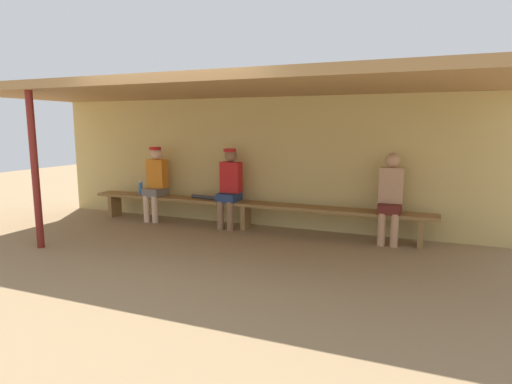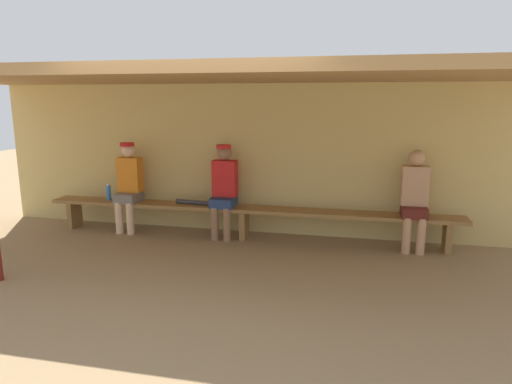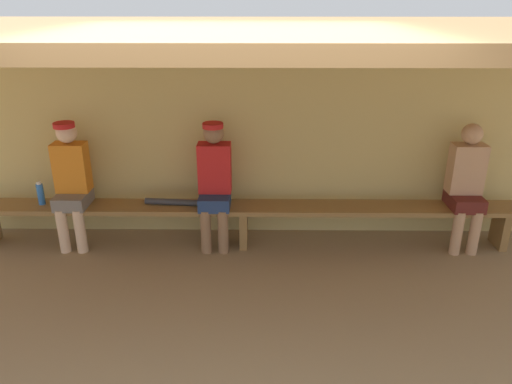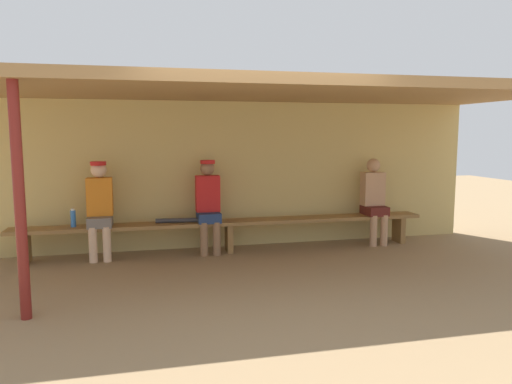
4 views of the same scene
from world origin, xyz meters
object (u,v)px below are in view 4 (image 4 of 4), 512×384
object	(u,v)px
bench	(229,226)
player_in_white	(208,202)
support_post	(20,202)
water_bottle_green	(73,218)
player_middle	(374,198)
player_in_red	(100,205)
baseball_bat	(184,220)

from	to	relation	value
bench	player_in_white	distance (m)	0.47
support_post	water_bottle_green	xyz separation A→B (m)	(0.15, 2.11, -0.52)
support_post	player_middle	xyz separation A→B (m)	(4.60, 2.10, -0.37)
bench	support_post	bearing A→B (deg)	-137.51
water_bottle_green	bench	bearing A→B (deg)	-0.38
support_post	player_middle	distance (m)	5.07
support_post	player_in_red	distance (m)	2.19
bench	baseball_bat	xyz separation A→B (m)	(-0.65, -0.00, 0.11)
bench	player_middle	world-z (taller)	player_middle
bench	player_in_red	world-z (taller)	player_in_red
bench	player_in_red	size ratio (longest dim) A/B	4.46
player_in_white	player_in_red	xyz separation A→B (m)	(-1.49, 0.00, 0.00)
player_in_red	player_in_white	bearing A→B (deg)	0.00
bench	player_middle	bearing A→B (deg)	0.08
support_post	player_middle	world-z (taller)	support_post
player_middle	player_in_white	bearing A→B (deg)	179.99
support_post	baseball_bat	distance (m)	2.73
support_post	bench	world-z (taller)	support_post
player_in_red	baseball_bat	distance (m)	1.16
water_bottle_green	player_in_white	bearing A→B (deg)	-0.33
support_post	player_in_red	world-z (taller)	support_post
support_post	bench	size ratio (longest dim) A/B	0.37
support_post	player_in_white	distance (m)	2.92
player_in_white	player_in_red	size ratio (longest dim) A/B	1.00
bench	player_in_white	world-z (taller)	player_in_white
baseball_bat	player_in_red	bearing A→B (deg)	-174.92
baseball_bat	player_in_white	bearing A→B (deg)	5.84
bench	player_middle	xyz separation A→B (m)	(2.31, 0.00, 0.34)
bench	player_middle	size ratio (longest dim) A/B	4.49
support_post	baseball_bat	size ratio (longest dim) A/B	2.80
player_in_white	player_in_red	distance (m)	1.49
water_bottle_green	baseball_bat	world-z (taller)	water_bottle_green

